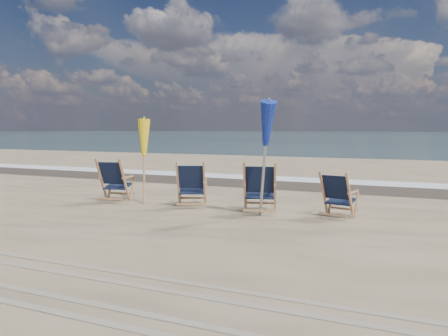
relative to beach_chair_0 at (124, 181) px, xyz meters
The scene contains 10 objects.
ocean 126.10m from the beach_chair_0, 88.89° to the left, with size 400.00×400.00×0.00m, color #36575A.
surf_foam 6.85m from the beach_chair_0, 69.03° to the left, with size 200.00×1.40×0.01m, color silver.
wet_sand_strip 5.48m from the beach_chair_0, 63.37° to the left, with size 200.00×2.60×0.00m, color #42362A.
tire_tracks 5.35m from the beach_chair_0, 62.67° to the right, with size 80.00×1.30×0.01m, color gray, non-canonical shape.
beach_chair_0 is the anchor object (origin of this frame).
beach_chair_1 2.02m from the beach_chair_0, ahead, with size 0.67×0.75×1.04m, color black, non-canonical shape.
beach_chair_2 3.67m from the beach_chair_0, ahead, with size 0.70×0.79×1.10m, color black, non-canonical shape.
beach_chair_3 5.12m from the beach_chair_0, ahead, with size 0.60×0.68×0.94m, color black, non-canonical shape.
umbrella_yellow 1.03m from the beach_chair_0, 19.35° to the left, with size 0.30×0.30×1.96m.
umbrella_blue 3.82m from the beach_chair_0, ahead, with size 0.30×0.30×2.37m.
Camera 1 is at (3.78, -6.44, 1.76)m, focal length 35.00 mm.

